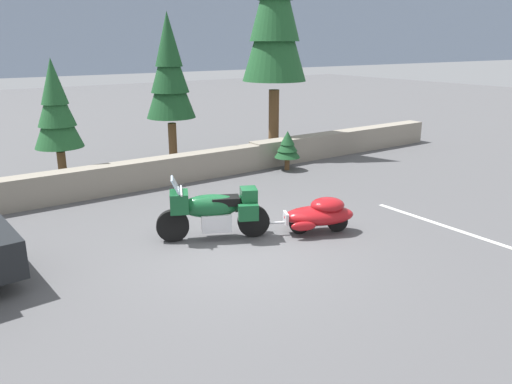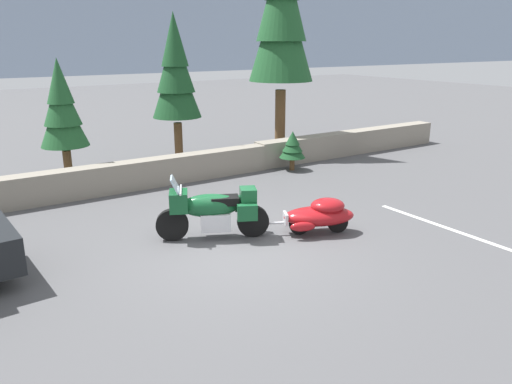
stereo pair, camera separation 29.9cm
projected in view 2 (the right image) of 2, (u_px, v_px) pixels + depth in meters
ground_plane at (237, 249)px, 9.79m from camera, size 80.00×80.00×0.00m
stone_guard_wall at (152, 171)px, 14.00m from camera, size 24.00×0.64×0.85m
touring_motorcycle at (212, 210)px, 10.15m from camera, size 2.14×1.33×1.33m
car_shaped_trailer at (319, 215)px, 10.49m from camera, size 2.14×1.29×0.76m
pine_tree_tall at (282, 8)px, 16.64m from camera, size 2.20×2.20×7.93m
pine_tree_secondary at (62, 108)px, 13.44m from camera, size 1.28×1.28×3.50m
pine_tree_far_right at (175, 71)px, 15.68m from camera, size 1.55×1.55×4.80m
pine_sapling_near at (292, 146)px, 15.60m from camera, size 0.82×0.82×1.24m
parking_stripe_marker at (446, 227)px, 10.91m from camera, size 0.12×3.60×0.01m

